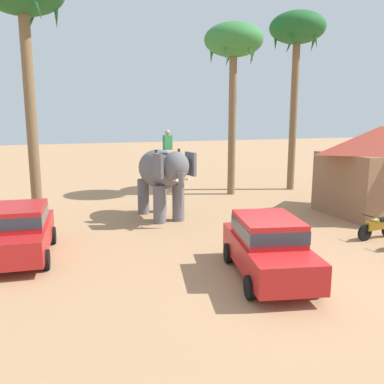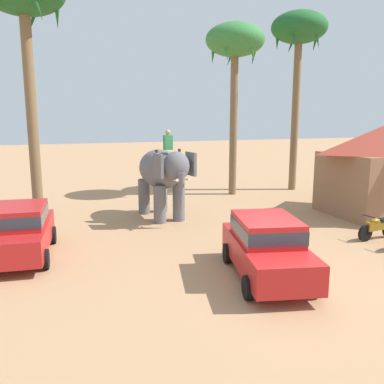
{
  "view_description": "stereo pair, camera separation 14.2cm",
  "coord_description": "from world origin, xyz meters",
  "px_view_note": "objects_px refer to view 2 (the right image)",
  "views": [
    {
      "loc": [
        -5.84,
        -8.82,
        4.42
      ],
      "look_at": [
        -0.58,
        5.29,
        1.6
      ],
      "focal_mm": 37.92,
      "sensor_mm": 36.0,
      "label": 1
    },
    {
      "loc": [
        -5.71,
        -8.87,
        4.42
      ],
      "look_at": [
        -0.58,
        5.29,
        1.6
      ],
      "focal_mm": 37.92,
      "sensor_mm": 36.0,
      "label": 2
    }
  ],
  "objects_px": {
    "palm_tree_left_of_road": "(235,46)",
    "roadside_hut": "(380,168)",
    "car_parked_far_side": "(20,229)",
    "palm_tree_behind_elephant": "(299,35)",
    "elephant_with_mahout": "(163,173)",
    "palm_tree_near_hut": "(24,1)",
    "car_sedan_foreground": "(267,245)",
    "motorcycle_far_in_row": "(378,227)"
  },
  "relations": [
    {
      "from": "car_parked_far_side",
      "to": "roadside_hut",
      "type": "xyz_separation_m",
      "value": [
        15.1,
        0.83,
        1.2
      ]
    },
    {
      "from": "elephant_with_mahout",
      "to": "roadside_hut",
      "type": "xyz_separation_m",
      "value": [
        9.48,
        -2.52,
        0.13
      ]
    },
    {
      "from": "car_sedan_foreground",
      "to": "roadside_hut",
      "type": "distance_m",
      "value": 9.96
    },
    {
      "from": "car_sedan_foreground",
      "to": "roadside_hut",
      "type": "bearing_deg",
      "value": 29.48
    },
    {
      "from": "car_parked_far_side",
      "to": "palm_tree_left_of_road",
      "type": "bearing_deg",
      "value": 34.17
    },
    {
      "from": "palm_tree_near_hut",
      "to": "palm_tree_left_of_road",
      "type": "xyz_separation_m",
      "value": [
        10.42,
        3.08,
        -0.59
      ]
    },
    {
      "from": "palm_tree_near_hut",
      "to": "car_sedan_foreground",
      "type": "bearing_deg",
      "value": -54.38
    },
    {
      "from": "car_parked_far_side",
      "to": "roadside_hut",
      "type": "relative_size",
      "value": 0.84
    },
    {
      "from": "car_sedan_foreground",
      "to": "roadside_hut",
      "type": "relative_size",
      "value": 0.86
    },
    {
      "from": "elephant_with_mahout",
      "to": "palm_tree_left_of_road",
      "type": "distance_m",
      "value": 9.08
    },
    {
      "from": "car_sedan_foreground",
      "to": "elephant_with_mahout",
      "type": "relative_size",
      "value": 1.1
    },
    {
      "from": "car_sedan_foreground",
      "to": "palm_tree_near_hut",
      "type": "xyz_separation_m",
      "value": [
        -6.0,
        8.37,
        7.81
      ]
    },
    {
      "from": "motorcycle_far_in_row",
      "to": "palm_tree_left_of_road",
      "type": "relative_size",
      "value": 0.19
    },
    {
      "from": "palm_tree_behind_elephant",
      "to": "roadside_hut",
      "type": "bearing_deg",
      "value": -89.39
    },
    {
      "from": "car_parked_far_side",
      "to": "roadside_hut",
      "type": "distance_m",
      "value": 15.17
    },
    {
      "from": "car_sedan_foreground",
      "to": "car_parked_far_side",
      "type": "xyz_separation_m",
      "value": [
        -6.49,
        4.04,
        0.0
      ]
    },
    {
      "from": "roadside_hut",
      "to": "palm_tree_near_hut",
      "type": "bearing_deg",
      "value": 166.52
    },
    {
      "from": "car_parked_far_side",
      "to": "elephant_with_mahout",
      "type": "height_order",
      "value": "elephant_with_mahout"
    },
    {
      "from": "car_sedan_foreground",
      "to": "car_parked_far_side",
      "type": "height_order",
      "value": "same"
    },
    {
      "from": "palm_tree_near_hut",
      "to": "motorcycle_far_in_row",
      "type": "bearing_deg",
      "value": -29.84
    },
    {
      "from": "car_parked_far_side",
      "to": "palm_tree_near_hut",
      "type": "relative_size",
      "value": 0.42
    },
    {
      "from": "car_parked_far_side",
      "to": "elephant_with_mahout",
      "type": "bearing_deg",
      "value": 30.76
    },
    {
      "from": "car_sedan_foreground",
      "to": "palm_tree_behind_elephant",
      "type": "xyz_separation_m",
      "value": [
        8.54,
        11.59,
        8.09
      ]
    },
    {
      "from": "elephant_with_mahout",
      "to": "palm_tree_near_hut",
      "type": "bearing_deg",
      "value": 169.12
    },
    {
      "from": "palm_tree_left_of_road",
      "to": "roadside_hut",
      "type": "distance_m",
      "value": 9.86
    },
    {
      "from": "motorcycle_far_in_row",
      "to": "palm_tree_near_hut",
      "type": "relative_size",
      "value": 0.18
    },
    {
      "from": "motorcycle_far_in_row",
      "to": "palm_tree_left_of_road",
      "type": "bearing_deg",
      "value": 96.93
    },
    {
      "from": "car_sedan_foreground",
      "to": "car_parked_far_side",
      "type": "distance_m",
      "value": 7.64
    },
    {
      "from": "elephant_with_mahout",
      "to": "roadside_hut",
      "type": "bearing_deg",
      "value": -14.87
    },
    {
      "from": "car_parked_far_side",
      "to": "elephant_with_mahout",
      "type": "relative_size",
      "value": 1.07
    },
    {
      "from": "car_sedan_foreground",
      "to": "elephant_with_mahout",
      "type": "height_order",
      "value": "elephant_with_mahout"
    },
    {
      "from": "car_parked_far_side",
      "to": "palm_tree_left_of_road",
      "type": "distance_m",
      "value": 15.04
    },
    {
      "from": "palm_tree_behind_elephant",
      "to": "palm_tree_left_of_road",
      "type": "xyz_separation_m",
      "value": [
        -4.11,
        -0.14,
        -0.86
      ]
    },
    {
      "from": "car_parked_far_side",
      "to": "roadside_hut",
      "type": "height_order",
      "value": "roadside_hut"
    },
    {
      "from": "palm_tree_behind_elephant",
      "to": "palm_tree_near_hut",
      "type": "xyz_separation_m",
      "value": [
        -14.54,
        -3.22,
        -0.28
      ]
    },
    {
      "from": "car_parked_far_side",
      "to": "palm_tree_left_of_road",
      "type": "xyz_separation_m",
      "value": [
        10.92,
        7.41,
        7.22
      ]
    },
    {
      "from": "car_sedan_foreground",
      "to": "palm_tree_near_hut",
      "type": "distance_m",
      "value": 12.92
    },
    {
      "from": "palm_tree_near_hut",
      "to": "elephant_with_mahout",
      "type": "bearing_deg",
      "value": -10.88
    },
    {
      "from": "elephant_with_mahout",
      "to": "palm_tree_near_hut",
      "type": "distance_m",
      "value": 8.54
    },
    {
      "from": "car_parked_far_side",
      "to": "palm_tree_behind_elephant",
      "type": "relative_size",
      "value": 0.41
    },
    {
      "from": "palm_tree_left_of_road",
      "to": "elephant_with_mahout",
      "type": "bearing_deg",
      "value": -142.48
    },
    {
      "from": "palm_tree_left_of_road",
      "to": "roadside_hut",
      "type": "xyz_separation_m",
      "value": [
        4.18,
        -6.58,
        -6.03
      ]
    }
  ]
}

